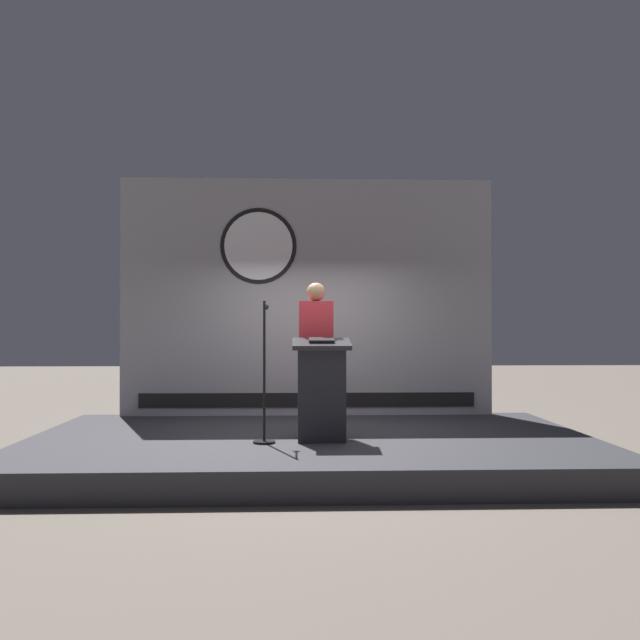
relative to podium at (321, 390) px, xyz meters
The scene contains 6 objects.
ground_plane 0.94m from the podium, 105.60° to the left, with size 40.00×40.00×0.00m, color #6B6056.
stage_platform 0.81m from the podium, 105.60° to the left, with size 6.40×4.00×0.30m, color #333338.
banner_display 2.50m from the podium, 93.07° to the left, with size 5.28×0.12×3.36m.
podium is the anchor object (origin of this frame).
speaker_person 0.60m from the podium, 95.30° to the left, with size 0.40×0.26×1.77m.
microphone_stand 0.63m from the podium, behind, with size 0.24×0.56×1.53m.
Camera 1 is at (-0.20, -7.97, 1.54)m, focal length 38.71 mm.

